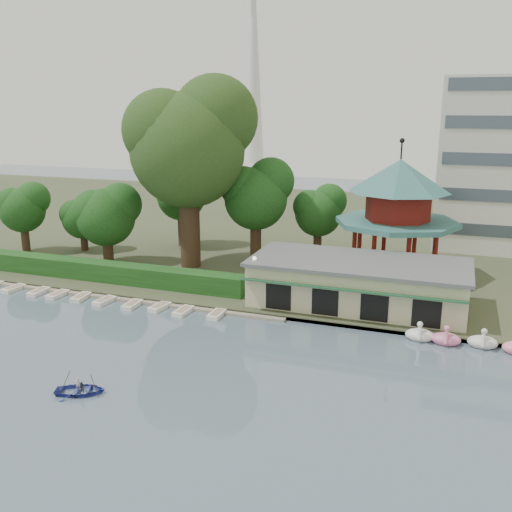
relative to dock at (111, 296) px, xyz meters
The scene contains 14 objects.
ground_plane 20.97m from the dock, 55.10° to the right, with size 220.00×220.00×0.00m, color slate.
shore 36.81m from the dock, 70.97° to the left, with size 220.00×70.00×0.40m, color #424930.
embankment 12.00m from the dock, ahead, with size 220.00×0.60×0.30m, color gray.
dock is the anchor object (origin of this frame).
boathouse 22.62m from the dock, 12.24° to the left, with size 18.60×9.39×3.90m.
pavilion 29.14m from the dock, 31.66° to the left, with size 12.40×12.40×13.50m.
broadcast_tower 130.87m from the dock, 103.73° to the left, with size 8.00×8.00×96.00m.
hedge 4.61m from the dock, 132.27° to the left, with size 30.00×2.00×1.80m, color #1D4C1A.
lamp_post 13.99m from the dock, ahead, with size 0.36×0.36×4.28m.
big_tree 17.80m from the dock, 73.96° to the left, with size 13.01×12.13×19.96m.
small_trees 15.43m from the dock, 92.18° to the left, with size 38.74×16.20×11.42m.
swan_boats 34.15m from the dock, ahead, with size 14.66×2.12×1.92m.
moored_rowboats 2.49m from the dock, 146.18° to the right, with size 27.19×2.72×0.36m.
rowboat_with_passengers 18.34m from the dock, 62.31° to the right, with size 5.11×4.43×2.01m.
Camera 1 is at (17.40, -25.41, 17.33)m, focal length 40.00 mm.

